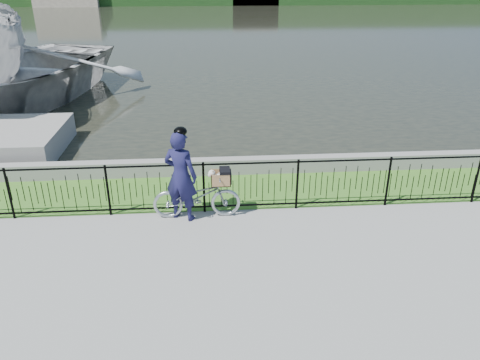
{
  "coord_description": "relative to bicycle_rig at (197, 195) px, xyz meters",
  "views": [
    {
      "loc": [
        -0.9,
        -7.34,
        4.86
      ],
      "look_at": [
        -0.28,
        1.0,
        1.0
      ],
      "focal_mm": 35.0,
      "sensor_mm": 36.0,
      "label": 1
    }
  ],
  "objects": [
    {
      "name": "cyclist",
      "position": [
        -0.32,
        -0.04,
        0.49
      ],
      "size": [
        0.83,
        0.71,
        2.0
      ],
      "color": "#181740",
      "rests_on": "ground"
    },
    {
      "name": "ground",
      "position": [
        1.14,
        -1.4,
        -0.49
      ],
      "size": [
        120.0,
        120.0,
        0.0
      ],
      "primitive_type": "plane",
      "color": "gray",
      "rests_on": "ground"
    },
    {
      "name": "boat_far",
      "position": [
        -7.26,
        9.16,
        0.67
      ],
      "size": [
        11.04,
        13.11,
        2.32
      ],
      "color": "#BDBDBC",
      "rests_on": "water"
    },
    {
      "name": "fence",
      "position": [
        1.14,
        0.2,
        0.08
      ],
      "size": [
        14.0,
        0.06,
        1.15
      ],
      "primitive_type": null,
      "color": "black",
      "rests_on": "ground"
    },
    {
      "name": "quay_wall",
      "position": [
        1.14,
        2.2,
        -0.29
      ],
      "size": [
        60.0,
        0.3,
        0.4
      ],
      "primitive_type": "cube",
      "color": "gray",
      "rests_on": "ground"
    },
    {
      "name": "bicycle_rig",
      "position": [
        0.0,
        0.0,
        0.0
      ],
      "size": [
        1.82,
        0.63,
        1.09
      ],
      "color": "#ACB2B9",
      "rests_on": "ground"
    },
    {
      "name": "grass_strip",
      "position": [
        1.14,
        1.2,
        -0.49
      ],
      "size": [
        60.0,
        2.0,
        0.01
      ],
      "primitive_type": "cube",
      "color": "#417524",
      "rests_on": "ground"
    },
    {
      "name": "water",
      "position": [
        1.14,
        31.6,
        -0.49
      ],
      "size": [
        120.0,
        120.0,
        0.0
      ],
      "primitive_type": "plane",
      "color": "#28291F",
      "rests_on": "ground"
    }
  ]
}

